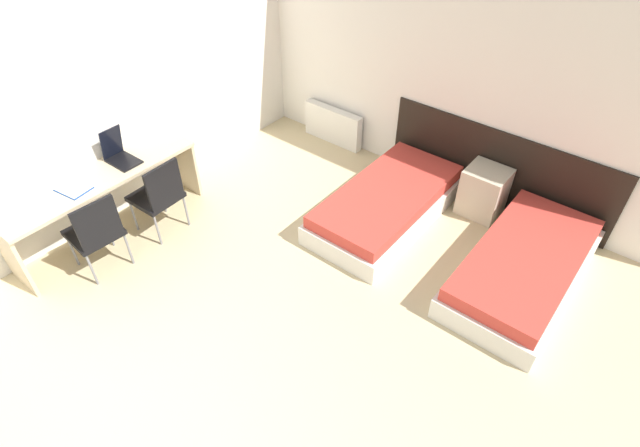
{
  "coord_description": "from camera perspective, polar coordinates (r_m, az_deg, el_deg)",
  "views": [
    {
      "loc": [
        2.23,
        -0.26,
        3.64
      ],
      "look_at": [
        0.0,
        2.52,
        0.55
      ],
      "focal_mm": 28.0,
      "sensor_mm": 36.0,
      "label": 1
    }
  ],
  "objects": [
    {
      "name": "laptop",
      "position": [
        5.6,
        -21.95,
        7.32
      ],
      "size": [
        0.35,
        0.25,
        0.36
      ],
      "rotation": [
        0.0,
        0.0,
        0.02
      ],
      "color": "black",
      "rests_on": "desk"
    },
    {
      "name": "wall_left",
      "position": [
        5.72,
        -21.0,
        14.72
      ],
      "size": [
        0.05,
        5.57,
        2.7
      ],
      "color": "white",
      "rests_on": "ground_plane"
    },
    {
      "name": "chair_near_notebook",
      "position": [
        5.18,
        -24.28,
        -0.75
      ],
      "size": [
        0.48,
        0.48,
        0.89
      ],
      "rotation": [
        0.0,
        0.0,
        -0.08
      ],
      "color": "black",
      "rests_on": "ground_plane"
    },
    {
      "name": "bed_near_door",
      "position": [
        5.19,
        22.2,
        -4.65
      ],
      "size": [
        0.95,
        1.92,
        0.38
      ],
      "color": "silver",
      "rests_on": "ground_plane"
    },
    {
      "name": "nightstand",
      "position": [
        5.83,
        18.19,
        3.49
      ],
      "size": [
        0.44,
        0.42,
        0.56
      ],
      "color": "beige",
      "rests_on": "ground_plane"
    },
    {
      "name": "chair_near_laptop",
      "position": [
        5.42,
        -17.97,
        3.25
      ],
      "size": [
        0.47,
        0.47,
        0.89
      ],
      "rotation": [
        0.0,
        0.0,
        0.04
      ],
      "color": "black",
      "rests_on": "ground_plane"
    },
    {
      "name": "bed_near_window",
      "position": [
        5.57,
        7.65,
        2.22
      ],
      "size": [
        0.95,
        1.92,
        0.38
      ],
      "color": "silver",
      "rests_on": "ground_plane"
    },
    {
      "name": "radiator",
      "position": [
        6.84,
        1.5,
        11.16
      ],
      "size": [
        0.87,
        0.12,
        0.48
      ],
      "color": "silver",
      "rests_on": "ground_plane"
    },
    {
      "name": "open_notebook",
      "position": [
        5.38,
        -26.33,
        3.6
      ],
      "size": [
        0.34,
        0.28,
        0.02
      ],
      "rotation": [
        0.0,
        0.0,
        0.15
      ],
      "color": "#1E4793",
      "rests_on": "desk"
    },
    {
      "name": "headboard_panel",
      "position": [
        5.93,
        19.5,
        5.94
      ],
      "size": [
        2.6,
        0.03,
        0.91
      ],
      "color": "black",
      "rests_on": "ground_plane"
    },
    {
      "name": "desk",
      "position": [
        5.56,
        -23.68,
        3.66
      ],
      "size": [
        0.54,
        2.06,
        0.73
      ],
      "color": "#C6B28E",
      "rests_on": "ground_plane"
    },
    {
      "name": "wall_back",
      "position": [
        5.81,
        13.53,
        16.69
      ],
      "size": [
        5.66,
        0.05,
        2.7
      ],
      "color": "white",
      "rests_on": "ground_plane"
    }
  ]
}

